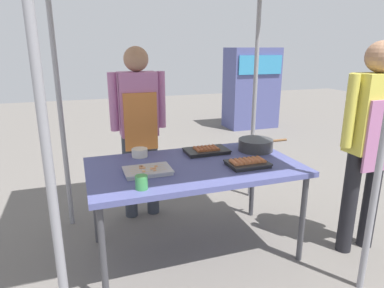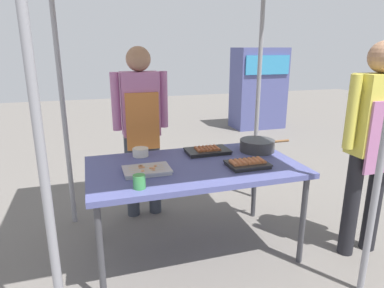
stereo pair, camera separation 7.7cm
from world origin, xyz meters
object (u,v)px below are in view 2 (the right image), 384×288
Objects in this scene: tray_pork_links at (207,151)px; drink_cup_near_edge at (139,182)px; tray_grilled_sausages at (247,164)px; vendor_woman at (141,120)px; neighbor_stall_left at (258,88)px; tray_meat_skewers at (147,170)px; customer_nearby at (374,134)px; condiment_bowl at (141,152)px; stall_table at (194,171)px; cooking_wok at (257,145)px.

tray_pork_links is 4.08× the size of drink_cup_near_edge.
drink_cup_near_edge reaches higher than tray_grilled_sausages.
vendor_woman reaches higher than neighbor_stall_left.
tray_meat_skewers is 0.28m from drink_cup_near_edge.
customer_nearby is at bearing -30.90° from tray_pork_links.
drink_cup_near_edge is 5.23m from neighbor_stall_left.
customer_nearby reaches higher than condiment_bowl.
tray_meat_skewers is at bearing -127.11° from neighbor_stall_left.
drink_cup_near_edge reaches higher than condiment_bowl.
vendor_woman reaches higher than tray_pork_links.
stall_table is 0.66m from cooking_wok.
customer_nearby is at bearing -14.68° from tray_grilled_sausages.
neighbor_stall_left is (2.90, 3.13, -0.15)m from vendor_woman.
tray_pork_links is at bearing -8.62° from condiment_bowl.
cooking_wok is (0.26, 0.34, 0.03)m from tray_grilled_sausages.
cooking_wok is at bearing 13.30° from tray_meat_skewers.
drink_cup_near_edge reaches higher than tray_meat_skewers.
tray_grilled_sausages is at bearing -67.08° from tray_pork_links.
tray_grilled_sausages is at bearing -7.64° from tray_meat_skewers.
cooking_wok is at bearing 138.49° from customer_nearby.
condiment_bowl is 0.67m from drink_cup_near_edge.
drink_cup_near_edge is at bearing -139.16° from tray_pork_links.
tray_meat_skewers is at bearing -92.49° from condiment_bowl.
stall_table is 0.99× the size of neighbor_stall_left.
condiment_bowl reaches higher than tray_pork_links.
vendor_woman is (-0.91, 0.59, 0.16)m from cooking_wok.
tray_meat_skewers is 2.59× the size of condiment_bowl.
customer_nearby is (0.91, -0.24, 0.22)m from tray_grilled_sausages.
tray_grilled_sausages is at bearing -23.66° from stall_table.
tray_grilled_sausages is 0.86m from drink_cup_near_edge.
tray_meat_skewers is 0.21× the size of vendor_woman.
drink_cup_near_edge is at bearing -99.51° from condiment_bowl.
drink_cup_near_edge is (-0.47, -0.33, 0.10)m from stall_table.
condiment_bowl is (-0.36, 0.33, 0.09)m from stall_table.
cooking_wok is at bearing 52.56° from tray_grilled_sausages.
neighbor_stall_left is at bearing -132.79° from vendor_woman.
tray_grilled_sausages reaches higher than tray_meat_skewers.
cooking_wok is (0.43, -0.07, 0.03)m from tray_pork_links.
drink_cup_near_edge is 0.05× the size of customer_nearby.
tray_pork_links is 2.83× the size of condiment_bowl.
vendor_woman reaches higher than stall_table.
condiment_bowl reaches higher than tray_meat_skewers.
cooking_wok is 5.10× the size of drink_cup_near_edge.
condiment_bowl is 1.81m from customer_nearby.
neighbor_stall_left is (3.08, 4.22, 0.02)m from drink_cup_near_edge.
cooking_wok is 0.27× the size of customer_nearby.
stall_table is at bearing 35.10° from drink_cup_near_edge.
vendor_woman is at bearing 80.14° from drink_cup_near_edge.
cooking_wok is at bearing -9.00° from condiment_bowl.
stall_table is 0.98× the size of vendor_woman.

